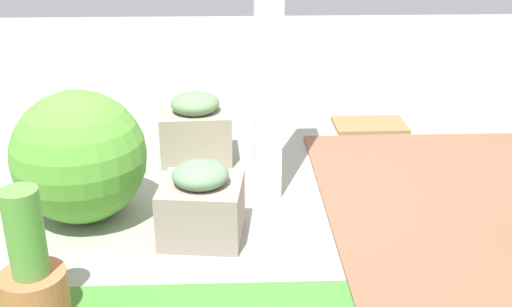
{
  "coord_description": "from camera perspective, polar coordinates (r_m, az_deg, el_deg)",
  "views": [
    {
      "loc": [
        0.41,
        3.46,
        1.71
      ],
      "look_at": [
        0.28,
        0.23,
        0.35
      ],
      "focal_mm": 43.31,
      "sensor_mm": 36.0,
      "label": 1
    }
  ],
  "objects": [
    {
      "name": "doormat",
      "position": [
        5.0,
        10.45,
        2.63
      ],
      "size": [
        0.57,
        0.38,
        0.03
      ],
      "primitive_type": "cube",
      "rotation": [
        0.0,
        0.0,
        0.01
      ],
      "color": "olive",
      "rests_on": "ground"
    },
    {
      "name": "stone_planter_nearest",
      "position": [
        4.25,
        -5.56,
        2.25
      ],
      "size": [
        0.49,
        0.4,
        0.48
      ],
      "color": "gray",
      "rests_on": "ground"
    },
    {
      "name": "round_shrub",
      "position": [
        3.54,
        -15.99,
        -0.29
      ],
      "size": [
        0.74,
        0.74,
        0.74
      ],
      "primitive_type": "sphere",
      "color": "#549834",
      "rests_on": "ground"
    },
    {
      "name": "ground_plane",
      "position": [
        3.88,
        4.01,
        -3.33
      ],
      "size": [
        12.0,
        12.0,
        0.0
      ],
      "primitive_type": "plane",
      "color": "gray"
    },
    {
      "name": "stone_planter_mid",
      "position": [
        3.29,
        -5.05,
        -4.66
      ],
      "size": [
        0.47,
        0.44,
        0.43
      ],
      "color": "gray",
      "rests_on": "ground"
    },
    {
      "name": "terracotta_pot_tall",
      "position": [
        2.87,
        -20.04,
        -10.14
      ],
      "size": [
        0.29,
        0.29,
        0.6
      ],
      "color": "#BB6640",
      "rests_on": "ground"
    },
    {
      "name": "brick_path",
      "position": [
        3.85,
        19.94,
        -4.87
      ],
      "size": [
        1.8,
        2.4,
        0.02
      ],
      "primitive_type": "cube",
      "color": "brown",
      "rests_on": "ground"
    },
    {
      "name": "terracotta_pot_spiky",
      "position": [
        4.44,
        -15.36,
        2.63
      ],
      "size": [
        0.25,
        0.25,
        0.49
      ],
      "color": "#A55031",
      "rests_on": "ground"
    }
  ]
}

